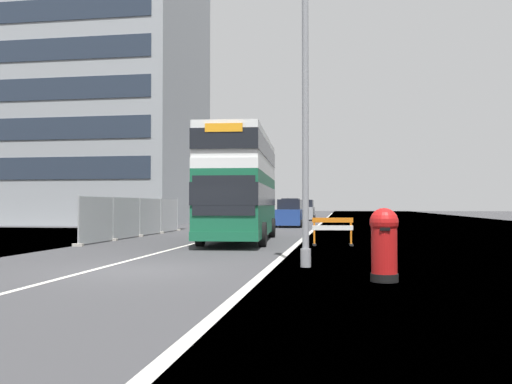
% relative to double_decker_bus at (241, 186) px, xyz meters
% --- Properties ---
extents(ground, '(140.00, 280.00, 0.10)m').
position_rel_double_decker_bus_xyz_m(ground, '(-0.01, -11.57, -2.65)').
color(ground, '#38383A').
extents(double_decker_bus, '(3.34, 11.18, 4.89)m').
position_rel_double_decker_bus_xyz_m(double_decker_bus, '(0.00, 0.00, 0.00)').
color(double_decker_bus, '#145638').
rests_on(double_decker_bus, ground).
extents(lamppost_foreground, '(0.29, 0.70, 8.50)m').
position_rel_double_decker_bus_xyz_m(lamppost_foreground, '(3.70, -10.22, 1.41)').
color(lamppost_foreground, gray).
rests_on(lamppost_foreground, ground).
extents(red_pillar_postbox, '(0.64, 0.64, 1.63)m').
position_rel_double_decker_bus_xyz_m(red_pillar_postbox, '(5.60, -12.75, -1.71)').
color(red_pillar_postbox, black).
rests_on(red_pillar_postbox, ground).
extents(roadworks_barrier, '(1.70, 0.63, 1.16)m').
position_rel_double_decker_bus_xyz_m(roadworks_barrier, '(4.30, -2.23, -1.86)').
color(roadworks_barrier, orange).
rests_on(roadworks_barrier, ground).
extents(construction_site_fence, '(0.44, 13.80, 2.11)m').
position_rel_double_decker_bus_xyz_m(construction_site_fence, '(-5.98, 2.54, -1.59)').
color(construction_site_fence, '#A8AAAD').
rests_on(construction_site_fence, ground).
extents(car_oncoming_near, '(2.06, 4.18, 2.11)m').
position_rel_double_decker_bus_xyz_m(car_oncoming_near, '(0.73, 16.61, -1.61)').
color(car_oncoming_near, navy).
rests_on(car_oncoming_near, ground).
extents(car_receding_mid, '(1.93, 4.29, 2.31)m').
position_rel_double_decker_bus_xyz_m(car_receding_mid, '(-0.12, 26.58, -1.52)').
color(car_receding_mid, silver).
rests_on(car_receding_mid, ground).
extents(car_receding_far, '(2.08, 4.39, 2.25)m').
position_rel_double_decker_bus_xyz_m(car_receding_far, '(0.73, 34.46, -1.55)').
color(car_receding_far, gray).
rests_on(car_receding_far, ground).
extents(bare_tree_far_verge_near, '(2.27, 2.21, 4.81)m').
position_rel_double_decker_bus_xyz_m(bare_tree_far_verge_near, '(-12.44, 22.92, -0.16)').
color(bare_tree_far_verge_near, '#4C3D2D').
rests_on(bare_tree_far_verge_near, ground).
extents(backdrop_office_block, '(31.00, 15.51, 25.61)m').
position_rel_double_decker_bus_xyz_m(backdrop_office_block, '(-24.57, 23.05, 10.20)').
color(backdrop_office_block, gray).
rests_on(backdrop_office_block, ground).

